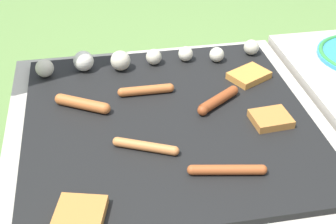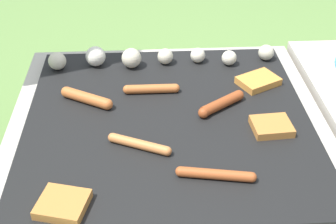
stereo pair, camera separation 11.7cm
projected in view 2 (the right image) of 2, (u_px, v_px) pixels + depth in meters
name	position (u px, v px, depth m)	size (l,w,h in m)	color
ground_plane	(168.00, 223.00, 1.42)	(14.00, 14.00, 0.00)	#608442
grill	(168.00, 176.00, 1.30)	(0.82, 0.82, 0.39)	#B2AA9E
sausage_back_left	(216.00, 174.00, 1.00)	(0.17, 0.05, 0.02)	#A34C23
sausage_front_left	(139.00, 144.00, 1.09)	(0.15, 0.08, 0.02)	#C6753D
sausage_mid_left	(221.00, 103.00, 1.22)	(0.13, 0.10, 0.03)	#93421E
sausage_front_center	(87.00, 98.00, 1.24)	(0.14, 0.09, 0.03)	#B7602D
sausage_mid_right	(151.00, 89.00, 1.28)	(0.16, 0.02, 0.02)	#B7602D
bread_slice_center	(63.00, 204.00, 0.93)	(0.12, 0.11, 0.02)	#B27033
bread_slice_left	(272.00, 126.00, 1.14)	(0.10, 0.09, 0.02)	#B27033
bread_slice_right	(258.00, 81.00, 1.32)	(0.13, 0.12, 0.02)	#D18438
mushroom_row	(147.00, 57.00, 1.40)	(0.68, 0.08, 0.06)	beige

